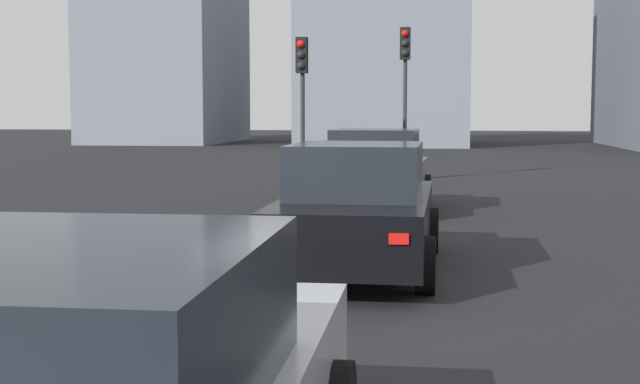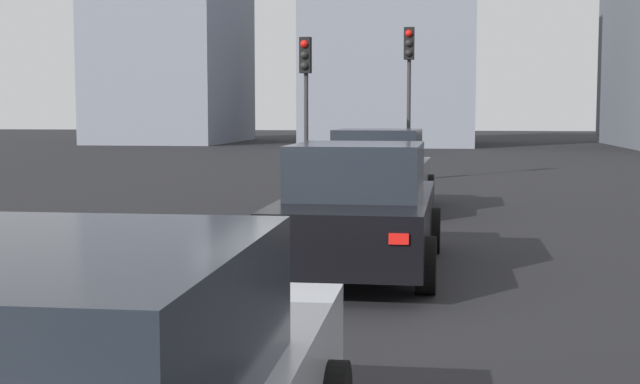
% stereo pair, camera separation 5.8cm
% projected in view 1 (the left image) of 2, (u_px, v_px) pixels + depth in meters
% --- Properties ---
extents(ground_plane, '(160.00, 160.00, 0.20)m').
position_uv_depth(ground_plane, '(328.00, 303.00, 9.59)').
color(ground_plane, black).
extents(car_grey_lead, '(4.27, 2.17, 1.63)m').
position_uv_depth(car_grey_lead, '(376.00, 172.00, 17.55)').
color(car_grey_lead, slate).
rests_on(car_grey_lead, ground_plane).
extents(car_black_second, '(4.57, 2.00, 1.59)m').
position_uv_depth(car_black_second, '(358.00, 210.00, 10.95)').
color(car_black_second, black).
rests_on(car_black_second, ground_plane).
extents(traffic_light_near_left, '(0.32, 0.29, 4.33)m').
position_uv_depth(traffic_light_near_left, '(405.00, 71.00, 24.72)').
color(traffic_light_near_left, '#2D2D30').
rests_on(traffic_light_near_left, ground_plane).
extents(traffic_light_near_right, '(0.32, 0.30, 3.84)m').
position_uv_depth(traffic_light_near_right, '(302.00, 80.00, 22.12)').
color(traffic_light_near_right, '#2D2D30').
rests_on(traffic_light_near_right, ground_plane).
extents(building_facade_center, '(12.11, 9.53, 15.28)m').
position_uv_depth(building_facade_center, '(387.00, 15.00, 52.02)').
color(building_facade_center, gray).
rests_on(building_facade_center, ground_plane).
extents(building_facade_right, '(12.42, 7.84, 12.67)m').
position_uv_depth(building_facade_right, '(168.00, 42.00, 55.63)').
color(building_facade_right, gray).
rests_on(building_facade_right, ground_plane).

